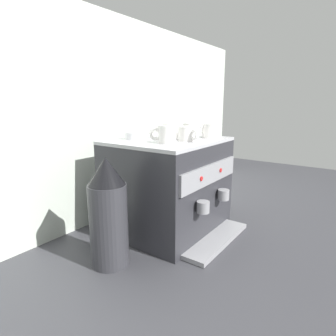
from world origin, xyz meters
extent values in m
plane|color=#38383D|center=(0.00, 0.00, 0.00)|extent=(4.00, 4.00, 0.00)
cube|color=silver|center=(0.00, 0.38, 0.55)|extent=(2.80, 0.03, 1.10)
cube|color=#2D2D33|center=(0.00, 0.00, 0.23)|extent=(0.54, 0.46, 0.45)
cube|color=#B7B7BC|center=(0.00, 0.00, 0.46)|extent=(0.54, 0.46, 0.02)
cube|color=#939399|center=(0.00, -0.24, 0.32)|extent=(0.50, 0.01, 0.09)
cylinder|color=red|center=(-0.09, -0.24, 0.32)|extent=(0.02, 0.01, 0.02)
cylinder|color=red|center=(0.09, -0.24, 0.32)|extent=(0.02, 0.01, 0.02)
cube|color=#939399|center=(0.00, -0.28, 0.01)|extent=(0.46, 0.12, 0.02)
cylinder|color=#939399|center=(-0.10, -0.26, 0.20)|extent=(0.06, 0.06, 0.05)
cylinder|color=#939399|center=(0.10, -0.26, 0.20)|extent=(0.06, 0.06, 0.05)
cylinder|color=white|center=(0.02, 0.00, 0.50)|extent=(0.08, 0.08, 0.08)
torus|color=white|center=(0.01, 0.05, 0.50)|extent=(0.02, 0.06, 0.06)
cylinder|color=white|center=(0.00, -0.11, 0.50)|extent=(0.08, 0.08, 0.07)
torus|color=white|center=(-0.02, -0.16, 0.50)|extent=(0.03, 0.05, 0.05)
cylinder|color=white|center=(0.10, -0.07, 0.50)|extent=(0.08, 0.08, 0.08)
torus|color=white|center=(0.13, -0.11, 0.50)|extent=(0.04, 0.06, 0.06)
cylinder|color=white|center=(-0.12, -0.08, 0.50)|extent=(0.08, 0.08, 0.08)
torus|color=white|center=(-0.14, -0.03, 0.50)|extent=(0.04, 0.06, 0.06)
cylinder|color=white|center=(0.17, -0.14, 0.50)|extent=(0.08, 0.08, 0.07)
torus|color=white|center=(0.21, -0.11, 0.50)|extent=(0.05, 0.04, 0.05)
cylinder|color=white|center=(-0.10, 0.12, 0.48)|extent=(0.10, 0.10, 0.04)
cylinder|color=white|center=(-0.10, 0.12, 0.47)|extent=(0.06, 0.06, 0.01)
cylinder|color=white|center=(0.18, 0.00, 0.48)|extent=(0.10, 0.10, 0.03)
cylinder|color=white|center=(0.18, 0.00, 0.47)|extent=(0.05, 0.05, 0.01)
cylinder|color=#333338|center=(-0.41, -0.01, 0.17)|extent=(0.15, 0.15, 0.33)
cone|color=black|center=(-0.41, -0.01, 0.39)|extent=(0.14, 0.14, 0.11)
cylinder|color=#B7B7BC|center=(0.43, -0.02, 0.06)|extent=(0.11, 0.11, 0.13)
camera|label=1|loc=(-1.12, -0.80, 0.64)|focal=30.28mm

